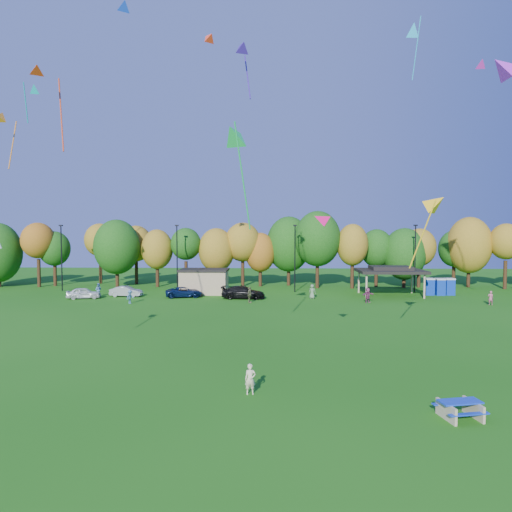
{
  "coord_description": "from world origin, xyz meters",
  "views": [
    {
      "loc": [
        -0.93,
        -21.41,
        8.2
      ],
      "look_at": [
        -1.96,
        6.0,
        6.71
      ],
      "focal_mm": 32.0,
      "sensor_mm": 36.0,
      "label": 1
    }
  ],
  "objects_px": {
    "car_d": "(243,292)",
    "kite_flyer": "(250,379)",
    "picnic_table": "(460,408)",
    "car_a": "(84,293)",
    "car_c": "(184,292)",
    "car_b": "(126,291)",
    "porta_potties": "(439,287)"
  },
  "relations": [
    {
      "from": "car_d",
      "to": "car_b",
      "type": "bearing_deg",
      "value": 88.13
    },
    {
      "from": "picnic_table",
      "to": "car_d",
      "type": "xyz_separation_m",
      "value": [
        -11.84,
        35.21,
        0.31
      ]
    },
    {
      "from": "picnic_table",
      "to": "kite_flyer",
      "type": "relative_size",
      "value": 1.36
    },
    {
      "from": "picnic_table",
      "to": "car_b",
      "type": "distance_m",
      "value": 45.13
    },
    {
      "from": "car_c",
      "to": "car_d",
      "type": "height_order",
      "value": "car_d"
    },
    {
      "from": "car_c",
      "to": "porta_potties",
      "type": "bearing_deg",
      "value": -97.64
    },
    {
      "from": "kite_flyer",
      "to": "car_d",
      "type": "relative_size",
      "value": 0.29
    },
    {
      "from": "car_a",
      "to": "car_d",
      "type": "xyz_separation_m",
      "value": [
        19.44,
        0.72,
        0.09
      ]
    },
    {
      "from": "car_c",
      "to": "picnic_table",
      "type": "bearing_deg",
      "value": -165.11
    },
    {
      "from": "car_a",
      "to": "car_c",
      "type": "bearing_deg",
      "value": -97.4
    },
    {
      "from": "kite_flyer",
      "to": "car_d",
      "type": "xyz_separation_m",
      "value": [
        -2.51,
        32.58,
        0.0
      ]
    },
    {
      "from": "porta_potties",
      "to": "kite_flyer",
      "type": "xyz_separation_m",
      "value": [
        -22.54,
        -36.62,
        -0.33
      ]
    },
    {
      "from": "porta_potties",
      "to": "car_a",
      "type": "relative_size",
      "value": 0.94
    },
    {
      "from": "picnic_table",
      "to": "car_c",
      "type": "bearing_deg",
      "value": 106.06
    },
    {
      "from": "kite_flyer",
      "to": "car_c",
      "type": "bearing_deg",
      "value": 98.95
    },
    {
      "from": "picnic_table",
      "to": "car_d",
      "type": "bearing_deg",
      "value": 96.57
    },
    {
      "from": "picnic_table",
      "to": "kite_flyer",
      "type": "height_order",
      "value": "kite_flyer"
    },
    {
      "from": "car_a",
      "to": "car_b",
      "type": "height_order",
      "value": "car_a"
    },
    {
      "from": "car_b",
      "to": "car_a",
      "type": "bearing_deg",
      "value": 115.86
    },
    {
      "from": "picnic_table",
      "to": "car_d",
      "type": "relative_size",
      "value": 0.39
    },
    {
      "from": "porta_potties",
      "to": "kite_flyer",
      "type": "distance_m",
      "value": 43.01
    },
    {
      "from": "car_a",
      "to": "car_c",
      "type": "relative_size",
      "value": 0.87
    },
    {
      "from": "kite_flyer",
      "to": "car_b",
      "type": "relative_size",
      "value": 0.39
    },
    {
      "from": "kite_flyer",
      "to": "porta_potties",
      "type": "bearing_deg",
      "value": 50.82
    },
    {
      "from": "porta_potties",
      "to": "car_a",
      "type": "bearing_deg",
      "value": -173.88
    },
    {
      "from": "car_a",
      "to": "car_b",
      "type": "distance_m",
      "value": 4.98
    },
    {
      "from": "porta_potties",
      "to": "car_c",
      "type": "distance_m",
      "value": 32.63
    },
    {
      "from": "porta_potties",
      "to": "car_d",
      "type": "relative_size",
      "value": 0.71
    },
    {
      "from": "car_a",
      "to": "car_d",
      "type": "distance_m",
      "value": 19.45
    },
    {
      "from": "porta_potties",
      "to": "car_a",
      "type": "height_order",
      "value": "porta_potties"
    },
    {
      "from": "car_d",
      "to": "kite_flyer",
      "type": "bearing_deg",
      "value": -172.89
    },
    {
      "from": "kite_flyer",
      "to": "car_b",
      "type": "height_order",
      "value": "kite_flyer"
    }
  ]
}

